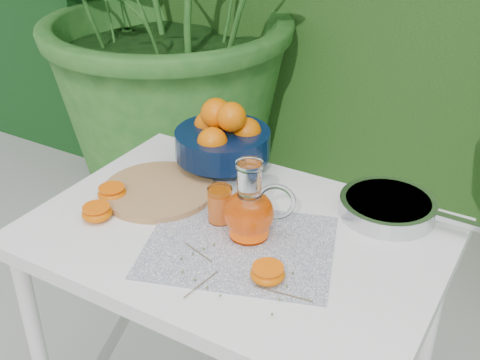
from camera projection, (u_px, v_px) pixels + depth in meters
The scene contains 9 objects.
white_table at pixel (236, 256), 1.52m from camera, with size 1.00×0.70×0.75m.
placemat at pixel (240, 246), 1.41m from camera, with size 0.44×0.34×0.00m, color #0B1241.
cutting_board at pixel (159, 191), 1.62m from camera, with size 0.30×0.30×0.02m, color #A37F49.
fruit_bowl at pixel (223, 138), 1.71m from camera, with size 0.30×0.30×0.22m.
juice_pitcher at pixel (250, 211), 1.42m from camera, with size 0.18×0.16×0.20m.
juice_tumbler at pixel (220, 205), 1.49m from camera, with size 0.07×0.07×0.09m.
saute_pan at pixel (389, 207), 1.52m from camera, with size 0.43×0.25×0.05m.
orange_halves at pixel (153, 223), 1.47m from camera, with size 0.60×0.18×0.04m.
thyme_sprigs at pixel (228, 276), 1.31m from camera, with size 0.35×0.19×0.01m.
Camera 1 is at (0.68, -1.03, 1.59)m, focal length 45.00 mm.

